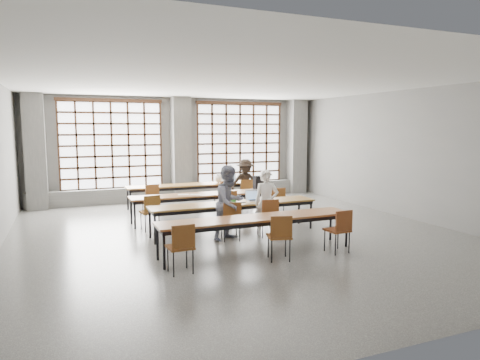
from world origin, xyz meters
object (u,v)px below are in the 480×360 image
object	(u,v)px
desk_row_a	(192,186)
chair_front_right	(268,214)
chair_near_right	(340,227)
student_back	(245,183)
mouse	(271,199)
desk_row_d	(257,220)
student_female	(230,203)
laptop_back	(231,180)
desk_row_c	(234,205)
chair_mid_right	(277,200)
green_box	(231,200)
chair_near_mid	(280,233)
chair_back_left	(151,196)
laptop_front	(254,198)
chair_mid_left	(151,209)
red_pouch	(180,244)
chair_back_right	(246,190)
plastic_bag	(219,178)
student_male	(266,203)
chair_mid_centre	(228,203)
phone	(243,202)
desk_row_b	(206,196)
chair_back_mid	(224,192)
backpack	(260,183)
chair_front_left	(231,217)

from	to	relation	value
desk_row_a	chair_front_right	size ratio (longest dim) A/B	4.55
chair_front_right	chair_near_right	size ratio (longest dim) A/B	1.00
student_back	mouse	size ratio (longest dim) A/B	15.25
desk_row_d	chair_near_right	world-z (taller)	chair_near_right
student_female	laptop_back	size ratio (longest dim) A/B	4.44
desk_row_c	chair_mid_right	size ratio (longest dim) A/B	4.55
desk_row_a	green_box	bearing A→B (deg)	-90.70
chair_near_mid	mouse	bearing A→B (deg)	67.61
student_back	chair_front_right	bearing A→B (deg)	-95.07
chair_back_left	desk_row_a	bearing A→B (deg)	24.36
laptop_front	chair_mid_left	bearing A→B (deg)	160.13
laptop_back	green_box	world-z (taller)	laptop_back
laptop_front	red_pouch	bearing A→B (deg)	-136.02
chair_back_right	plastic_bag	size ratio (longest dim) A/B	3.08
student_male	chair_front_right	bearing A→B (deg)	-75.21
desk_row_d	green_box	size ratio (longest dim) A/B	16.00
desk_row_a	laptop_front	distance (m)	3.50
chair_back_left	chair_mid_centre	xyz separation A→B (m)	(1.61, -1.99, 0.00)
student_female	laptop_front	xyz separation A→B (m)	(0.85, 0.61, -0.04)
desk_row_c	chair_mid_left	distance (m)	2.02
chair_near_mid	student_female	distance (m)	1.85
chair_near_right	laptop_front	bearing A→B (deg)	108.00
phone	red_pouch	size ratio (longest dim) A/B	0.65
desk_row_b	student_female	distance (m)	2.09
desk_row_a	student_male	xyz separation A→B (m)	(0.61, -4.06, 0.10)
chair_mid_left	desk_row_b	bearing A→B (deg)	21.58
desk_row_d	chair_mid_right	size ratio (longest dim) A/B	4.55
student_female	mouse	size ratio (longest dim) A/B	16.90
desk_row_b	desk_row_c	bearing A→B (deg)	-83.30
green_box	phone	distance (m)	0.29
chair_back_mid	chair_back_right	size ratio (longest dim) A/B	1.00
chair_back_mid	mouse	xyz separation A→B (m)	(0.14, -2.96, 0.21)
chair_front_right	mouse	distance (m)	0.74
backpack	student_male	bearing A→B (deg)	-113.25
laptop_front	student_back	bearing A→B (deg)	70.58
chair_mid_centre	chair_front_right	xyz separation A→B (m)	(0.38, -1.58, 0.00)
red_pouch	chair_front_right	bearing A→B (deg)	32.98
student_back	red_pouch	size ratio (longest dim) A/B	7.47
student_female	phone	xyz separation A→B (m)	(0.48, 0.40, -0.09)
desk_row_b	laptop_front	xyz separation A→B (m)	(0.74, -1.47, 0.13)
desk_row_c	student_female	bearing A→B (deg)	-120.96
student_back	backpack	size ratio (longest dim) A/B	3.74
chair_mid_left	red_pouch	bearing A→B (deg)	-91.72
chair_near_mid	plastic_bag	world-z (taller)	plastic_bag
student_male	laptop_back	bearing A→B (deg)	98.12
student_male	mouse	bearing A→B (deg)	72.15
backpack	red_pouch	world-z (taller)	backpack
chair_front_left	chair_mid_left	bearing A→B (deg)	132.79
chair_back_left	mouse	bearing A→B (deg)	-51.56
chair_back_mid	chair_near_mid	bearing A→B (deg)	-98.72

